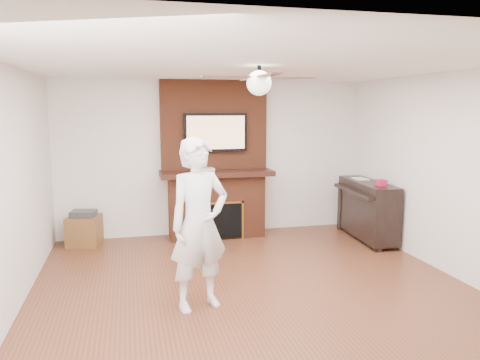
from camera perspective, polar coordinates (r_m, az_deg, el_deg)
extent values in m
cube|color=#522918|center=(5.41, 2.18, -14.69)|extent=(5.36, 5.86, 0.18)
cube|color=white|center=(4.99, 2.36, 14.83)|extent=(5.36, 5.86, 0.18)
cube|color=silver|center=(7.78, -3.42, 2.77)|extent=(5.36, 0.18, 2.50)
cube|color=silver|center=(2.50, 20.58, -10.88)|extent=(5.36, 0.18, 2.50)
cube|color=silver|center=(6.24, 25.80, 0.42)|extent=(0.18, 5.86, 2.50)
cube|color=brown|center=(7.56, -2.92, -3.15)|extent=(1.50, 0.50, 1.00)
cube|color=black|center=(7.44, -2.91, 0.88)|extent=(1.78, 0.64, 0.08)
cube|color=brown|center=(7.55, -3.21, 6.71)|extent=(1.70, 0.20, 1.42)
cube|color=black|center=(7.36, -2.54, -5.04)|extent=(0.70, 0.06, 0.55)
cube|color=#BF8C2D|center=(7.29, -2.54, -2.84)|extent=(0.78, 0.02, 0.03)
cube|color=#BF8C2D|center=(7.30, -5.43, -5.20)|extent=(0.03, 0.02, 0.61)
cube|color=#BF8C2D|center=(7.43, 0.32, -4.89)|extent=(0.03, 0.02, 0.61)
cube|color=black|center=(7.41, -3.00, 5.82)|extent=(1.00, 0.07, 0.60)
cube|color=tan|center=(7.37, -2.94, 5.80)|extent=(0.92, 0.01, 0.52)
cylinder|color=black|center=(4.97, 2.35, 13.00)|extent=(0.04, 0.04, 0.14)
sphere|color=white|center=(4.97, 2.34, 11.73)|extent=(0.26, 0.26, 0.26)
cube|color=black|center=(5.07, 6.02, 12.31)|extent=(0.55, 0.11, 0.01)
cube|color=black|center=(5.29, 1.35, 12.21)|extent=(0.11, 0.55, 0.01)
cube|color=black|center=(4.89, -1.46, 12.48)|extent=(0.55, 0.11, 0.01)
cube|color=black|center=(4.65, 3.48, 12.66)|extent=(0.11, 0.55, 0.01)
imported|color=silver|center=(4.81, -5.01, -5.42)|extent=(0.76, 0.62, 1.78)
cube|color=brown|center=(7.52, -18.44, -5.86)|extent=(0.54, 0.54, 0.44)
cube|color=#323235|center=(7.46, -18.54, -3.90)|extent=(0.40, 0.35, 0.09)
cube|color=black|center=(7.64, 15.26, -3.42)|extent=(0.50, 1.43, 0.87)
cube|color=black|center=(7.06, 16.59, -5.38)|extent=(0.07, 0.11, 0.76)
cube|color=black|center=(8.14, 12.17, -3.34)|extent=(0.07, 0.11, 0.76)
cube|color=black|center=(7.48, 13.75, -1.34)|extent=(0.23, 1.31, 0.05)
cube|color=silver|center=(7.80, 14.44, 0.15)|extent=(0.20, 0.27, 0.01)
cube|color=#B8163B|center=(7.23, 16.85, -0.31)|extent=(0.13, 0.13, 0.09)
cube|color=silver|center=(7.38, -4.56, 1.29)|extent=(0.37, 0.25, 0.05)
cylinder|color=#DA4919|center=(7.52, -4.49, -6.70)|extent=(0.07, 0.07, 0.12)
cylinder|color=#508435|center=(7.55, -3.12, -6.71)|extent=(0.07, 0.07, 0.10)
cylinder|color=beige|center=(7.49, -2.23, -6.76)|extent=(0.08, 0.08, 0.11)
cylinder|color=#2D6789|center=(7.52, -1.11, -6.79)|extent=(0.05, 0.05, 0.09)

